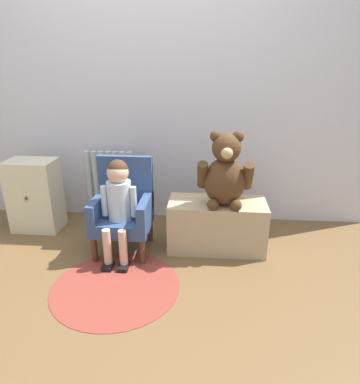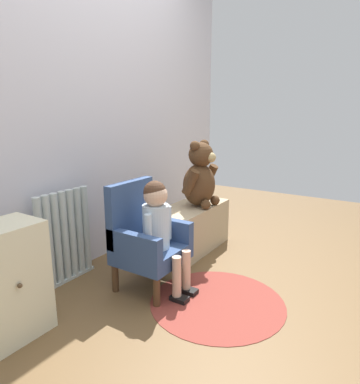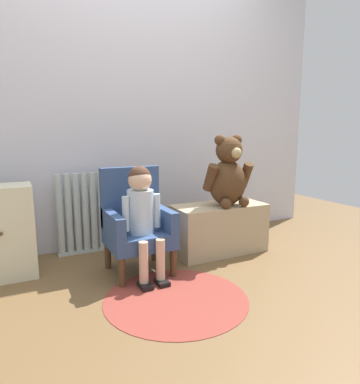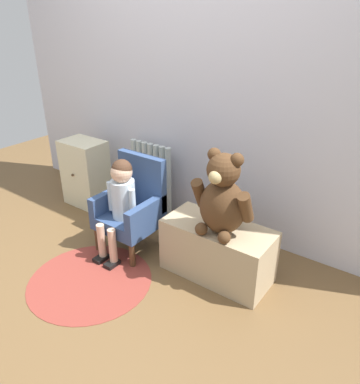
{
  "view_description": "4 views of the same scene",
  "coord_description": "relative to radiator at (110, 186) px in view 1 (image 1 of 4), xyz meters",
  "views": [
    {
      "loc": [
        0.5,
        -1.82,
        1.34
      ],
      "look_at": [
        0.31,
        0.42,
        0.48
      ],
      "focal_mm": 32.0,
      "sensor_mm": 36.0,
      "label": 1
    },
    {
      "loc": [
        -1.75,
        -0.86,
        1.13
      ],
      "look_at": [
        0.28,
        0.44,
        0.56
      ],
      "focal_mm": 32.0,
      "sensor_mm": 36.0,
      "label": 2
    },
    {
      "loc": [
        -0.84,
        -1.66,
        0.93
      ],
      "look_at": [
        0.22,
        0.47,
        0.51
      ],
      "focal_mm": 32.0,
      "sensor_mm": 36.0,
      "label": 3
    },
    {
      "loc": [
        1.59,
        -1.29,
        1.62
      ],
      "look_at": [
        0.29,
        0.49,
        0.55
      ],
      "focal_mm": 35.0,
      "sensor_mm": 36.0,
      "label": 4
    }
  ],
  "objects": [
    {
      "name": "back_wall",
      "position": [
        0.35,
        0.12,
        0.89
      ],
      "size": [
        3.8,
        0.05,
        2.4
      ],
      "primitive_type": "cube",
      "color": "silver",
      "rests_on": "ground_plane"
    },
    {
      "name": "radiator",
      "position": [
        0.0,
        0.0,
        0.0
      ],
      "size": [
        0.43,
        0.05,
        0.63
      ],
      "color": "#B7C3C0",
      "rests_on": "ground_plane"
    },
    {
      "name": "small_dresser",
      "position": [
        -0.57,
        -0.24,
        -0.01
      ],
      "size": [
        0.39,
        0.29,
        0.6
      ],
      "color": "beige",
      "rests_on": "ground_plane"
    },
    {
      "name": "ground_plane",
      "position": [
        0.35,
        -0.95,
        -0.31
      ],
      "size": [
        6.0,
        6.0,
        0.0
      ],
      "primitive_type": "plane",
      "color": "brown"
    },
    {
      "name": "low_bench",
      "position": [
        0.93,
        -0.44,
        -0.12
      ],
      "size": [
        0.72,
        0.34,
        0.38
      ],
      "primitive_type": "cube",
      "color": "tan",
      "rests_on": "ground_plane"
    },
    {
      "name": "large_teddy_bear",
      "position": [
        0.97,
        -0.49,
        0.3
      ],
      "size": [
        0.39,
        0.27,
        0.53
      ],
      "color": "#4C311B",
      "rests_on": "low_bench"
    },
    {
      "name": "child_figure",
      "position": [
        0.24,
        -0.61,
        0.16
      ],
      "size": [
        0.25,
        0.35,
        0.72
      ],
      "color": "silver",
      "rests_on": "ground_plane"
    },
    {
      "name": "child_armchair",
      "position": [
        0.24,
        -0.5,
        0.02
      ],
      "size": [
        0.41,
        0.39,
        0.69
      ],
      "color": "navy",
      "rests_on": "ground_plane"
    },
    {
      "name": "floor_rug",
      "position": [
        0.29,
        -1.0,
        -0.31
      ],
      "size": [
        0.81,
        0.81,
        0.01
      ],
      "primitive_type": "cylinder",
      "color": "brown",
      "rests_on": "ground_plane"
    }
  ]
}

